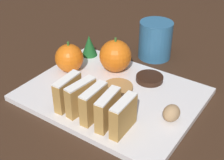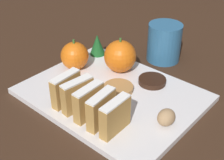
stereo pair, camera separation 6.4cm
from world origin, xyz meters
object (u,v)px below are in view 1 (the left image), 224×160
coffee_mug (156,40)px  walnut (171,113)px  chocolate_cookie (150,78)px  orange_far (115,56)px  orange_near (69,58)px

coffee_mug → walnut: bearing=-145.9°
walnut → chocolate_cookie: (0.10, 0.10, -0.01)m
chocolate_cookie → coffee_mug: (0.13, 0.05, 0.03)m
orange_far → chocolate_cookie: 0.09m
orange_far → coffee_mug: bearing=-14.3°
orange_far → walnut: bearing=-116.3°
orange_near → orange_far: size_ratio=0.89×
orange_near → chocolate_cookie: bearing=-69.3°
orange_near → chocolate_cookie: size_ratio=1.21×
orange_near → walnut: 0.27m
orange_far → walnut: orange_far is taller
orange_far → coffee_mug: 0.14m
orange_near → orange_far: 0.11m
orange_far → walnut: size_ratio=2.19×
orange_near → coffee_mug: (0.19, -0.12, 0.00)m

